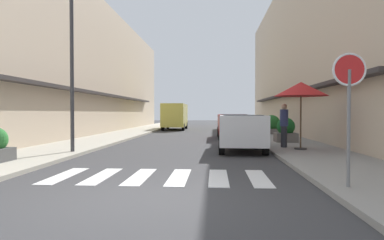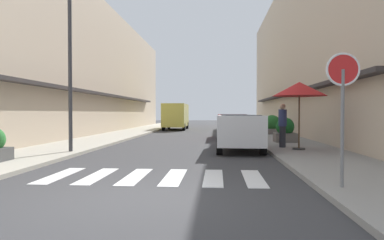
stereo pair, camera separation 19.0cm
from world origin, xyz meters
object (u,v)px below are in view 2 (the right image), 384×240
(street_lamp, at_px, (75,55))
(planter_midblock, at_px, (285,131))
(cafe_umbrella, at_px, (299,89))
(pedestrian_walking_near, at_px, (283,124))
(parked_car_mid, at_px, (232,123))
(parked_car_near, at_px, (240,128))
(delivery_van, at_px, (176,114))
(planter_far, at_px, (272,125))
(round_street_sign, at_px, (343,84))

(street_lamp, xyz_separation_m, planter_midblock, (8.58, 4.70, -3.05))
(cafe_umbrella, distance_m, pedestrian_walking_near, 1.67)
(parked_car_mid, xyz_separation_m, street_lamp, (-6.19, -8.49, 2.79))
(parked_car_near, relative_size, planter_midblock, 3.52)
(delivery_van, xyz_separation_m, street_lamp, (-1.48, -18.78, 2.30))
(street_lamp, relative_size, planter_far, 4.65)
(round_street_sign, bearing_deg, cafe_umbrella, 83.53)
(parked_car_mid, relative_size, street_lamp, 0.74)
(parked_car_near, xyz_separation_m, delivery_van, (-4.71, 17.14, 0.48))
(street_lamp, bearing_deg, cafe_umbrella, 8.50)
(delivery_van, distance_m, cafe_umbrella, 18.89)
(parked_car_near, distance_m, parked_car_mid, 6.85)
(street_lamp, height_order, planter_midblock, street_lamp)
(parked_car_near, height_order, planter_midblock, parked_car_near)
(cafe_umbrella, bearing_deg, delivery_van, 111.70)
(parked_car_near, bearing_deg, cafe_umbrella, -9.47)
(cafe_umbrella, height_order, planter_far, cafe_umbrella)
(pedestrian_walking_near, bearing_deg, parked_car_mid, -167.48)
(parked_car_mid, distance_m, street_lamp, 10.87)
(parked_car_mid, xyz_separation_m, cafe_umbrella, (2.27, -7.23, 1.54))
(planter_far, bearing_deg, round_street_sign, -94.43)
(planter_midblock, bearing_deg, parked_car_mid, 122.34)
(delivery_van, relative_size, cafe_umbrella, 2.06)
(parked_car_near, distance_m, planter_far, 9.84)
(planter_midblock, height_order, planter_far, planter_far)
(parked_car_mid, height_order, round_street_sign, round_street_sign)
(round_street_sign, relative_size, pedestrian_walking_near, 1.43)
(round_street_sign, bearing_deg, planter_midblock, 84.96)
(cafe_umbrella, bearing_deg, planter_midblock, 87.83)
(round_street_sign, distance_m, planter_midblock, 10.41)
(round_street_sign, height_order, pedestrian_walking_near, round_street_sign)
(round_street_sign, xyz_separation_m, street_lamp, (-7.68, 5.56, 1.60))
(parked_car_mid, relative_size, planter_midblock, 3.65)
(round_street_sign, distance_m, cafe_umbrella, 6.88)
(delivery_van, distance_m, round_street_sign, 25.13)
(parked_car_near, height_order, street_lamp, street_lamp)
(street_lamp, height_order, planter_far, street_lamp)
(cafe_umbrella, bearing_deg, parked_car_mid, 107.42)
(delivery_van, relative_size, street_lamp, 0.91)
(cafe_umbrella, bearing_deg, street_lamp, -171.50)
(planter_midblock, bearing_deg, pedestrian_walking_near, -103.08)
(pedestrian_walking_near, bearing_deg, planter_far, 170.64)
(parked_car_mid, distance_m, planter_far, 3.81)
(delivery_van, height_order, pedestrian_walking_near, delivery_van)
(cafe_umbrella, distance_m, planter_midblock, 3.89)
(round_street_sign, distance_m, street_lamp, 9.62)
(planter_midblock, xyz_separation_m, planter_far, (0.39, 6.38, 0.06))
(delivery_van, bearing_deg, parked_car_near, -74.65)
(pedestrian_walking_near, bearing_deg, round_street_sign, -5.25)
(parked_car_near, distance_m, cafe_umbrella, 2.77)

